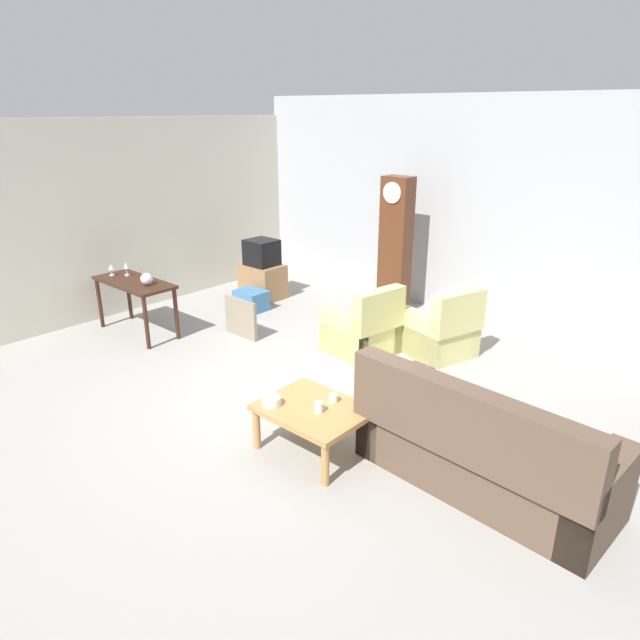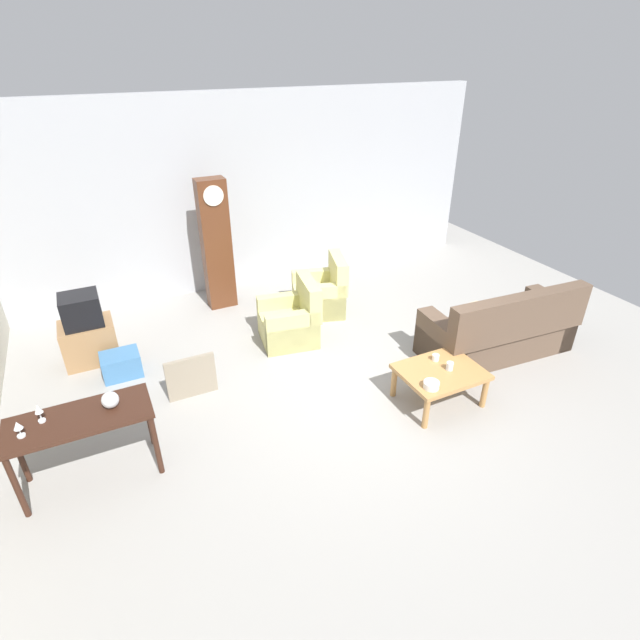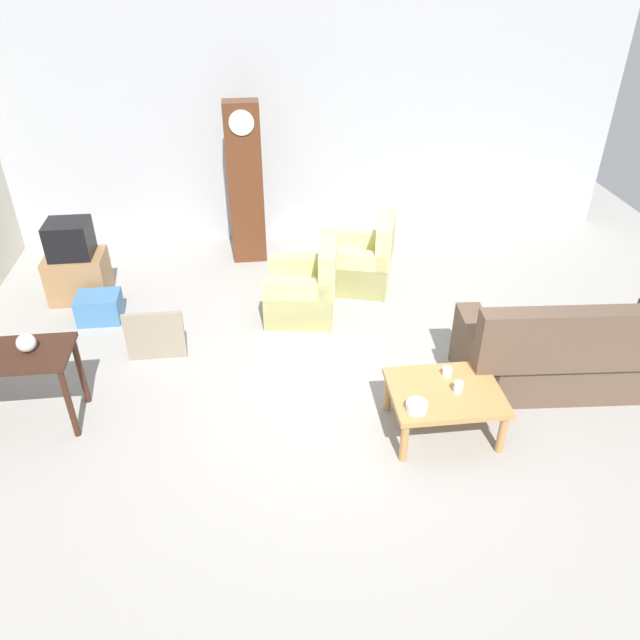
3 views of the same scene
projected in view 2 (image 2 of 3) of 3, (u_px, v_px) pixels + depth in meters
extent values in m
plane|color=#999691|center=(359.00, 381.00, 6.36)|extent=(10.40, 10.40, 0.00)
cube|color=#ADAFB5|center=(257.00, 192.00, 8.40)|extent=(8.40, 0.16, 3.20)
cube|color=brown|center=(495.00, 337.00, 6.88)|extent=(2.15, 0.98, 0.44)
cube|color=brown|center=(520.00, 316.00, 6.33)|extent=(2.11, 0.34, 0.60)
cube|color=brown|center=(548.00, 318.00, 7.12)|extent=(0.30, 0.85, 0.68)
cube|color=brown|center=(439.00, 343.00, 6.51)|extent=(0.30, 0.85, 0.68)
cube|color=brown|center=(525.00, 305.00, 6.88)|extent=(0.37, 0.14, 0.36)
cube|color=#C6B284|center=(468.00, 317.00, 6.56)|extent=(0.36, 0.13, 0.36)
cube|color=#CCC67A|center=(288.00, 328.00, 7.14)|extent=(0.87, 0.87, 0.40)
cube|color=#CCC67A|center=(309.00, 297.00, 6.99)|extent=(0.30, 0.78, 0.52)
cube|color=#CCC67A|center=(283.00, 313.00, 7.34)|extent=(0.78, 0.28, 0.60)
cube|color=#CCC67A|center=(293.00, 332.00, 6.84)|extent=(0.78, 0.28, 0.60)
cube|color=#DBD485|center=(318.00, 300.00, 7.92)|extent=(0.95, 0.95, 0.40)
cube|color=#DBD485|center=(338.00, 273.00, 7.74)|extent=(0.39, 0.78, 0.52)
cube|color=#DBD485|center=(315.00, 287.00, 8.13)|extent=(0.77, 0.37, 0.60)
cube|color=#DBD485|center=(321.00, 303.00, 7.61)|extent=(0.77, 0.37, 0.60)
cube|color=#B27F47|center=(441.00, 372.00, 5.80)|extent=(0.96, 0.76, 0.05)
cylinder|color=#B27F47|center=(426.00, 413.00, 5.50)|extent=(0.07, 0.07, 0.40)
cylinder|color=#B27F47|center=(484.00, 393.00, 5.82)|extent=(0.07, 0.07, 0.40)
cylinder|color=#B27F47|center=(394.00, 382.00, 6.00)|extent=(0.07, 0.07, 0.40)
cylinder|color=#B27F47|center=(449.00, 365.00, 6.33)|extent=(0.07, 0.07, 0.40)
cube|color=#381E14|center=(79.00, 419.00, 4.60)|extent=(1.30, 0.56, 0.04)
cylinder|color=#381E14|center=(17.00, 487.00, 4.37)|extent=(0.06, 0.06, 0.72)
cylinder|color=#381E14|center=(156.00, 445.00, 4.83)|extent=(0.06, 0.06, 0.72)
cylinder|color=#381E14|center=(19.00, 453.00, 4.74)|extent=(0.06, 0.06, 0.72)
cylinder|color=#381E14|center=(148.00, 417.00, 5.20)|extent=(0.06, 0.06, 0.72)
cube|color=#562D19|center=(216.00, 245.00, 7.72)|extent=(0.44, 0.28, 2.08)
cylinder|color=silver|center=(213.00, 196.00, 7.19)|extent=(0.30, 0.02, 0.30)
cube|color=#997047|center=(90.00, 342.00, 6.65)|extent=(0.68, 0.52, 0.57)
cube|color=black|center=(81.00, 310.00, 6.41)|extent=(0.48, 0.44, 0.42)
cube|color=gray|center=(191.00, 377.00, 5.97)|extent=(0.60, 0.05, 0.55)
cube|color=teal|center=(121.00, 364.00, 6.40)|extent=(0.48, 0.38, 0.32)
sphere|color=silver|center=(110.00, 400.00, 4.68)|extent=(0.16, 0.16, 0.16)
cylinder|color=white|center=(436.00, 358.00, 5.95)|extent=(0.09, 0.09, 0.08)
cylinder|color=silver|center=(450.00, 366.00, 5.77)|extent=(0.08, 0.08, 0.10)
cylinder|color=white|center=(431.00, 385.00, 5.47)|extent=(0.18, 0.18, 0.08)
cylinder|color=silver|center=(21.00, 436.00, 4.36)|extent=(0.07, 0.07, 0.02)
cylinder|color=silver|center=(20.00, 432.00, 4.34)|extent=(0.01, 0.01, 0.07)
cone|color=silver|center=(17.00, 425.00, 4.30)|extent=(0.08, 0.08, 0.07)
cylinder|color=silver|center=(42.00, 421.00, 4.53)|extent=(0.07, 0.07, 0.02)
cylinder|color=silver|center=(40.00, 416.00, 4.50)|extent=(0.01, 0.01, 0.09)
cone|color=silver|center=(38.00, 409.00, 4.46)|extent=(0.07, 0.07, 0.09)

